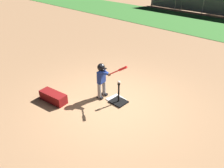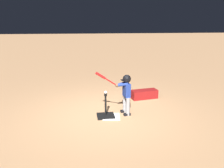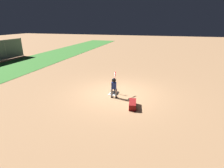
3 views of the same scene
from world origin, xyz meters
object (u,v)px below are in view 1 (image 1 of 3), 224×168
Objects in this scene: batter_child at (102,77)px; equipment_bag at (53,97)px; batting_tee at (118,100)px; baseball at (119,82)px.

equipment_bag is at bearing -127.36° from batter_child.
batter_child reaches higher than batting_tee.
batter_child is 1.44× the size of equipment_bag.
batting_tee reaches higher than equipment_bag.
baseball is (0.53, 0.11, -0.02)m from batter_child.
batting_tee is 8.50× the size of baseball.
batting_tee is 0.59m from baseball.
batting_tee is 0.52× the size of batter_child.
baseball reaches higher than batting_tee.
batting_tee is 0.75× the size of equipment_bag.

